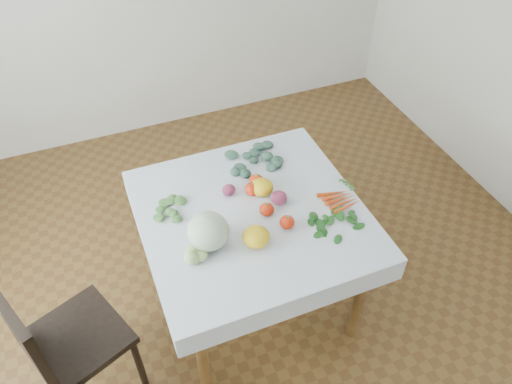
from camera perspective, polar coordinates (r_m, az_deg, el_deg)
ground at (r=3.15m, az=-0.37°, el=-11.94°), size 4.00×4.00×0.00m
table at (r=2.64m, az=-0.43°, el=-3.88°), size 1.00×1.00×0.75m
tablecloth at (r=2.56m, az=-0.44°, el=-2.38°), size 1.12×1.12×0.01m
chair at (r=2.54m, az=-21.92°, el=-15.50°), size 0.55×0.55×0.94m
cabbage at (r=2.36m, az=-5.50°, el=-4.48°), size 0.23×0.23×0.18m
tomato_a at (r=2.53m, az=1.23°, el=-2.02°), size 0.08×0.08×0.07m
tomato_b at (r=2.68m, az=0.04°, el=1.30°), size 0.08×0.08×0.07m
tomato_c at (r=2.47m, az=3.58°, el=-3.46°), size 0.09×0.09×0.07m
tomato_d at (r=2.63m, az=-0.39°, el=0.34°), size 0.10×0.10×0.07m
heirloom_back at (r=2.63m, az=0.68°, el=0.55°), size 0.15×0.15×0.09m
heirloom_front at (r=2.39m, az=0.01°, el=-5.14°), size 0.17×0.17×0.09m
onion_a at (r=2.64m, az=-3.13°, el=0.24°), size 0.09×0.09×0.06m
onion_b at (r=2.59m, az=2.63°, el=-0.68°), size 0.09×0.09×0.07m
tomatillo_cluster at (r=2.36m, az=-5.43°, el=-7.04°), size 0.12×0.15×0.05m
carrot_bunch at (r=2.64m, az=9.56°, el=-0.88°), size 0.18×0.17×0.03m
kale_bunch at (r=2.82m, az=-0.49°, el=3.43°), size 0.27×0.26×0.04m
basil_bunch at (r=2.53m, az=8.96°, el=-3.58°), size 0.27×0.24×0.01m
dill_bunch at (r=2.60m, az=-9.55°, el=-1.96°), size 0.21×0.21×0.02m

